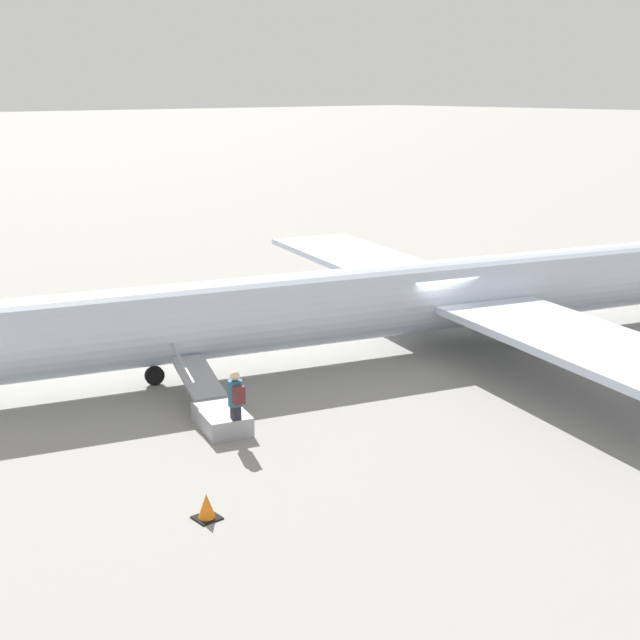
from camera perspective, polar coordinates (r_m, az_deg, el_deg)
The scene contains 5 objects.
ground_plane at distance 29.96m, azimuth 6.85°, elevation -1.79°, with size 600.00×600.00×0.00m, color gray.
airplane_main at distance 29.98m, azimuth 8.46°, elevation 1.72°, with size 33.19×26.13×6.05m.
boarding_stairs at distance 23.26m, azimuth -6.63°, elevation -5.75°, with size 2.08×4.14×1.57m.
passenger at distance 22.02m, azimuth -5.41°, elevation -5.12°, with size 0.42×0.56×1.74m.
traffic_cone_near_stairs at distance 18.45m, azimuth -7.27°, elevation -11.80°, with size 0.49×0.49×0.54m.
Camera 1 is at (21.26, 19.34, 8.43)m, focal length 50.00 mm.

